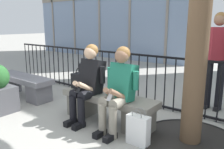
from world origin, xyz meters
TOP-DOWN VIEW (x-y plane):
  - ground_plane at (0.00, 0.00)m, footprint 60.00×60.00m
  - stone_bench at (0.00, 0.00)m, footprint 1.60×0.44m
  - seated_person_with_phone at (-0.29, -0.13)m, footprint 0.52×0.66m
  - seated_person_companion at (0.29, -0.13)m, footprint 0.52×0.66m
  - handbag_on_bench at (-0.58, -0.01)m, footprint 0.30×0.17m
  - shopping_bag at (0.73, -0.30)m, footprint 0.29×0.13m
  - bystander_at_railing at (1.12, 1.64)m, footprint 0.55×0.43m
  - plaza_railing at (0.00, 1.05)m, footprint 7.77×0.04m
  - stone_bench_far at (-2.25, -0.07)m, footprint 1.60×0.44m

SIDE VIEW (x-z plane):
  - ground_plane at x=0.00m, z-range 0.00..0.00m
  - shopping_bag at x=0.73m, z-range -0.04..0.44m
  - stone_bench at x=0.00m, z-range 0.05..0.50m
  - stone_bench_far at x=-2.25m, z-range 0.05..0.50m
  - plaza_railing at x=0.00m, z-range 0.01..0.98m
  - handbag_on_bench at x=-0.58m, z-range 0.40..0.77m
  - seated_person_with_phone at x=-0.29m, z-range 0.04..1.26m
  - seated_person_companion at x=0.29m, z-range 0.04..1.26m
  - bystander_at_railing at x=1.12m, z-range 0.15..1.86m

